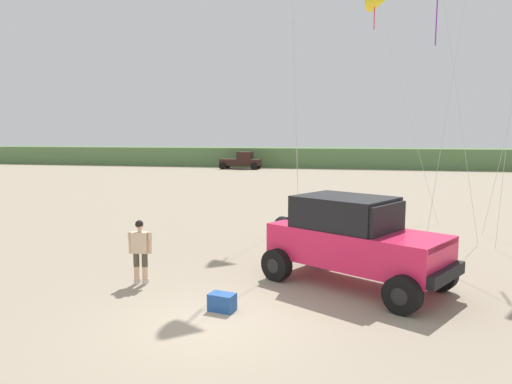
{
  "coord_description": "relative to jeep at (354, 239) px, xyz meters",
  "views": [
    {
      "loc": [
        2.81,
        -8.85,
        3.79
      ],
      "look_at": [
        0.04,
        3.51,
        2.28
      ],
      "focal_mm": 32.99,
      "sensor_mm": 36.0,
      "label": 1
    }
  ],
  "objects": [
    {
      "name": "ground_plane",
      "position": [
        -2.67,
        -3.09,
        -1.2
      ],
      "size": [
        220.0,
        220.0,
        0.0
      ],
      "primitive_type": "plane",
      "color": "gray"
    },
    {
      "name": "dune_ridge",
      "position": [
        -6.87,
        46.5,
        -0.04
      ],
      "size": [
        90.0,
        6.74,
        2.32
      ],
      "primitive_type": "cube",
      "color": "#567A47",
      "rests_on": "ground_plane"
    },
    {
      "name": "jeep",
      "position": [
        0.0,
        0.0,
        0.0
      ],
      "size": [
        4.98,
        4.2,
        2.26
      ],
      "color": "#EA2151",
      "rests_on": "ground_plane"
    },
    {
      "name": "person_watching",
      "position": [
        -5.33,
        -1.11,
        -0.26
      ],
      "size": [
        0.62,
        0.35,
        1.67
      ],
      "color": "#DBB28E",
      "rests_on": "ground_plane"
    },
    {
      "name": "cooler_box",
      "position": [
        -2.75,
        -2.45,
        -1.01
      ],
      "size": [
        0.62,
        0.46,
        0.38
      ],
      "primitive_type": "cube",
      "rotation": [
        0.0,
        0.0,
        -0.19
      ],
      "color": "#23519E",
      "rests_on": "ground_plane"
    },
    {
      "name": "distant_pickup",
      "position": [
        -13.39,
        40.66,
        -0.26
      ],
      "size": [
        4.6,
        2.37,
        1.98
      ],
      "color": "black",
      "rests_on": "ground_plane"
    },
    {
      "name": "kite_orange_streamer",
      "position": [
        0.76,
        14.42,
        9.58
      ],
      "size": [
        3.4,
        6.05,
        11.34
      ],
      "color": "yellow",
      "rests_on": "ground_plane"
    }
  ]
}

